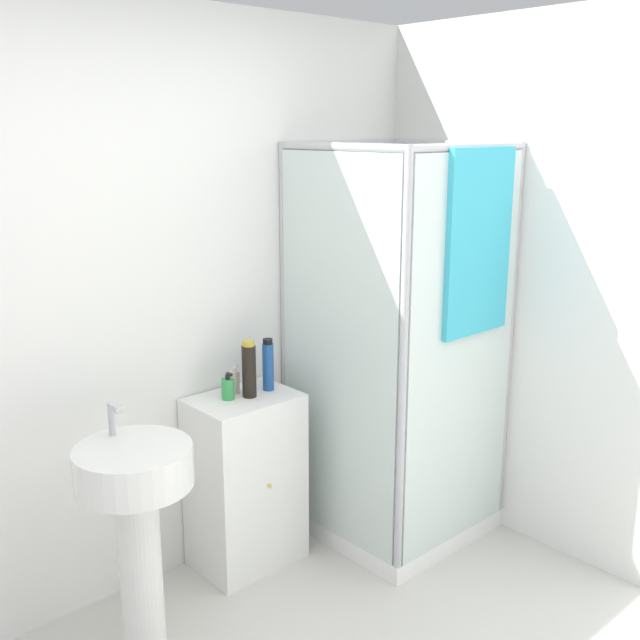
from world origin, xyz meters
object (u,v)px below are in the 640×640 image
shampoo_bottle_blue (268,365)px  lotion_bottle_white (235,381)px  shampoo_bottle_tall_black (249,370)px  soap_dispenser (228,389)px  sink (137,510)px

shampoo_bottle_blue → lotion_bottle_white: 0.17m
shampoo_bottle_tall_black → soap_dispenser: bearing=156.9°
shampoo_bottle_tall_black → lotion_bottle_white: bearing=103.4°
soap_dispenser → lotion_bottle_white: bearing=32.8°
soap_dispenser → shampoo_bottle_blue: size_ratio=0.51×
soap_dispenser → shampoo_bottle_tall_black: bearing=-23.1°
soap_dispenser → shampoo_bottle_blue: shampoo_bottle_blue is taller
shampoo_bottle_blue → soap_dispenser: bearing=173.1°
lotion_bottle_white → shampoo_bottle_blue: bearing=-27.1°
sink → shampoo_bottle_blue: (0.84, 0.26, 0.32)m
soap_dispenser → lotion_bottle_white: (0.07, 0.05, 0.01)m
sink → shampoo_bottle_tall_black: 0.83m
shampoo_bottle_blue → lotion_bottle_white: (-0.14, 0.07, -0.06)m
sink → lotion_bottle_white: (0.70, 0.33, 0.25)m
soap_dispenser → lotion_bottle_white: lotion_bottle_white is taller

